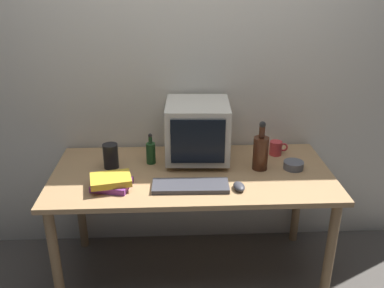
{
  "coord_description": "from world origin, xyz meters",
  "views": [
    {
      "loc": [
        -0.1,
        -2.19,
        1.87
      ],
      "look_at": [
        0.0,
        0.0,
        0.92
      ],
      "focal_mm": 38.84,
      "sensor_mm": 36.0,
      "label": 1
    }
  ],
  "objects_px": {
    "crt_monitor": "(197,131)",
    "mug": "(276,148)",
    "book_stack": "(111,182)",
    "bottle_short": "(151,152)",
    "cd_spindle": "(293,165)",
    "bottle_tall": "(261,152)",
    "metal_canister": "(111,156)",
    "keyboard": "(190,186)",
    "computer_mouse": "(239,186)"
  },
  "relations": [
    {
      "from": "mug",
      "to": "cd_spindle",
      "type": "height_order",
      "value": "mug"
    },
    {
      "from": "crt_monitor",
      "to": "bottle_short",
      "type": "distance_m",
      "value": 0.32
    },
    {
      "from": "crt_monitor",
      "to": "cd_spindle",
      "type": "xyz_separation_m",
      "value": [
        0.57,
        -0.16,
        -0.17
      ]
    },
    {
      "from": "metal_canister",
      "to": "crt_monitor",
      "type": "bearing_deg",
      "value": 9.76
    },
    {
      "from": "keyboard",
      "to": "computer_mouse",
      "type": "height_order",
      "value": "computer_mouse"
    },
    {
      "from": "crt_monitor",
      "to": "book_stack",
      "type": "xyz_separation_m",
      "value": [
        -0.49,
        -0.35,
        -0.16
      ]
    },
    {
      "from": "bottle_short",
      "to": "cd_spindle",
      "type": "height_order",
      "value": "bottle_short"
    },
    {
      "from": "book_stack",
      "to": "bottle_short",
      "type": "bearing_deg",
      "value": 56.23
    },
    {
      "from": "bottle_tall",
      "to": "mug",
      "type": "height_order",
      "value": "bottle_tall"
    },
    {
      "from": "bottle_tall",
      "to": "bottle_short",
      "type": "xyz_separation_m",
      "value": [
        -0.66,
        0.11,
        -0.04
      ]
    },
    {
      "from": "cd_spindle",
      "to": "metal_canister",
      "type": "relative_size",
      "value": 0.8
    },
    {
      "from": "book_stack",
      "to": "metal_canister",
      "type": "relative_size",
      "value": 1.63
    },
    {
      "from": "computer_mouse",
      "to": "metal_canister",
      "type": "relative_size",
      "value": 0.67
    },
    {
      "from": "bottle_tall",
      "to": "metal_canister",
      "type": "height_order",
      "value": "bottle_tall"
    },
    {
      "from": "bottle_tall",
      "to": "metal_canister",
      "type": "distance_m",
      "value": 0.9
    },
    {
      "from": "mug",
      "to": "computer_mouse",
      "type": "bearing_deg",
      "value": -124.53
    },
    {
      "from": "mug",
      "to": "metal_canister",
      "type": "distance_m",
      "value": 1.05
    },
    {
      "from": "mug",
      "to": "metal_canister",
      "type": "bearing_deg",
      "value": -172.35
    },
    {
      "from": "keyboard",
      "to": "cd_spindle",
      "type": "height_order",
      "value": "cd_spindle"
    },
    {
      "from": "book_stack",
      "to": "bottle_tall",
      "type": "bearing_deg",
      "value": 12.91
    },
    {
      "from": "bottle_tall",
      "to": "mug",
      "type": "xyz_separation_m",
      "value": [
        0.14,
        0.2,
        -0.07
      ]
    },
    {
      "from": "computer_mouse",
      "to": "crt_monitor",
      "type": "bearing_deg",
      "value": 110.64
    },
    {
      "from": "book_stack",
      "to": "mug",
      "type": "relative_size",
      "value": 2.04
    },
    {
      "from": "computer_mouse",
      "to": "cd_spindle",
      "type": "relative_size",
      "value": 0.83
    },
    {
      "from": "keyboard",
      "to": "mug",
      "type": "height_order",
      "value": "mug"
    },
    {
      "from": "computer_mouse",
      "to": "mug",
      "type": "height_order",
      "value": "mug"
    },
    {
      "from": "cd_spindle",
      "to": "keyboard",
      "type": "bearing_deg",
      "value": -161.61
    },
    {
      "from": "mug",
      "to": "metal_canister",
      "type": "relative_size",
      "value": 0.8
    },
    {
      "from": "computer_mouse",
      "to": "bottle_tall",
      "type": "height_order",
      "value": "bottle_tall"
    },
    {
      "from": "computer_mouse",
      "to": "bottle_tall",
      "type": "bearing_deg",
      "value": 49.99
    },
    {
      "from": "bottle_short",
      "to": "metal_canister",
      "type": "distance_m",
      "value": 0.24
    },
    {
      "from": "crt_monitor",
      "to": "bottle_tall",
      "type": "height_order",
      "value": "crt_monitor"
    },
    {
      "from": "computer_mouse",
      "to": "book_stack",
      "type": "distance_m",
      "value": 0.7
    },
    {
      "from": "bottle_tall",
      "to": "metal_canister",
      "type": "xyz_separation_m",
      "value": [
        -0.89,
        0.06,
        -0.04
      ]
    },
    {
      "from": "keyboard",
      "to": "metal_canister",
      "type": "bearing_deg",
      "value": 150.79
    },
    {
      "from": "metal_canister",
      "to": "book_stack",
      "type": "bearing_deg",
      "value": -82.41
    },
    {
      "from": "crt_monitor",
      "to": "book_stack",
      "type": "distance_m",
      "value": 0.62
    },
    {
      "from": "keyboard",
      "to": "mug",
      "type": "relative_size",
      "value": 3.5
    },
    {
      "from": "cd_spindle",
      "to": "bottle_tall",
      "type": "bearing_deg",
      "value": 177.5
    },
    {
      "from": "bottle_tall",
      "to": "bottle_short",
      "type": "bearing_deg",
      "value": 170.69
    },
    {
      "from": "book_stack",
      "to": "mug",
      "type": "distance_m",
      "value": 1.08
    },
    {
      "from": "computer_mouse",
      "to": "bottle_short",
      "type": "xyz_separation_m",
      "value": [
        -0.49,
        0.35,
        0.05
      ]
    },
    {
      "from": "computer_mouse",
      "to": "cd_spindle",
      "type": "bearing_deg",
      "value": 26.26
    },
    {
      "from": "crt_monitor",
      "to": "mug",
      "type": "xyz_separation_m",
      "value": [
        0.51,
        0.05,
        -0.15
      ]
    },
    {
      "from": "crt_monitor",
      "to": "computer_mouse",
      "type": "relative_size",
      "value": 4.04
    },
    {
      "from": "bottle_tall",
      "to": "crt_monitor",
      "type": "bearing_deg",
      "value": 157.96
    },
    {
      "from": "cd_spindle",
      "to": "mug",
      "type": "bearing_deg",
      "value": 105.98
    },
    {
      "from": "keyboard",
      "to": "bottle_short",
      "type": "bearing_deg",
      "value": 126.61
    },
    {
      "from": "crt_monitor",
      "to": "mug",
      "type": "distance_m",
      "value": 0.53
    },
    {
      "from": "crt_monitor",
      "to": "bottle_short",
      "type": "relative_size",
      "value": 2.07
    }
  ]
}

